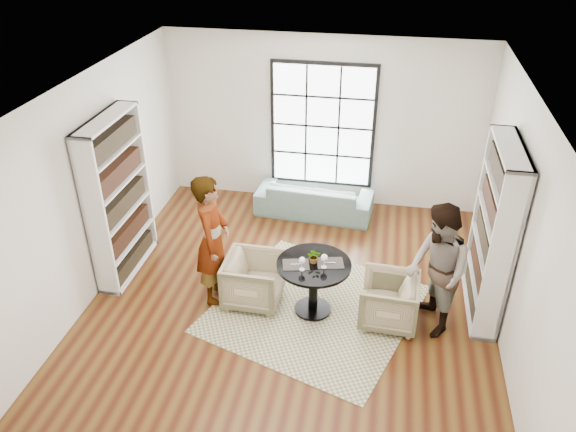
% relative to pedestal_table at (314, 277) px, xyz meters
% --- Properties ---
extents(ground, '(6.00, 6.00, 0.00)m').
position_rel_pedestal_table_xyz_m(ground, '(-0.33, 0.19, -0.57)').
color(ground, brown).
extents(room_shell, '(6.00, 6.01, 6.00)m').
position_rel_pedestal_table_xyz_m(room_shell, '(-0.33, 0.74, 0.69)').
color(room_shell, silver).
rests_on(room_shell, ground).
extents(rug, '(3.19, 3.19, 0.01)m').
position_rel_pedestal_table_xyz_m(rug, '(0.02, 0.03, -0.56)').
color(rug, '#B9B48A').
rests_on(rug, ground).
extents(pedestal_table, '(0.98, 0.98, 0.78)m').
position_rel_pedestal_table_xyz_m(pedestal_table, '(0.00, 0.00, 0.00)').
color(pedestal_table, black).
rests_on(pedestal_table, ground).
extents(sofa, '(2.06, 0.92, 0.59)m').
position_rel_pedestal_table_xyz_m(sofa, '(-0.37, 2.64, -0.27)').
color(sofa, gray).
rests_on(sofa, ground).
extents(armchair_left, '(0.79, 0.76, 0.71)m').
position_rel_pedestal_table_xyz_m(armchair_left, '(-0.84, 0.06, -0.21)').
color(armchair_left, tan).
rests_on(armchair_left, ground).
extents(armchair_right, '(0.78, 0.76, 0.68)m').
position_rel_pedestal_table_xyz_m(armchair_right, '(1.00, -0.03, -0.23)').
color(armchair_right, tan).
rests_on(armchair_right, ground).
extents(person_left, '(0.53, 0.73, 1.89)m').
position_rel_pedestal_table_xyz_m(person_left, '(-1.39, 0.06, 0.38)').
color(person_left, gray).
rests_on(person_left, ground).
extents(person_right, '(0.93, 1.05, 1.80)m').
position_rel_pedestal_table_xyz_m(person_right, '(1.55, -0.03, 0.33)').
color(person_right, gray).
rests_on(person_right, ground).
extents(placemat_left, '(0.39, 0.33, 0.01)m').
position_rel_pedestal_table_xyz_m(placemat_left, '(-0.23, -0.07, 0.22)').
color(placemat_left, '#272422').
rests_on(placemat_left, pedestal_table).
extents(placemat_right, '(0.39, 0.33, 0.01)m').
position_rel_pedestal_table_xyz_m(placemat_right, '(0.21, 0.04, 0.22)').
color(placemat_right, '#272422').
rests_on(placemat_right, pedestal_table).
extents(cutlery_left, '(0.19, 0.25, 0.01)m').
position_rel_pedestal_table_xyz_m(cutlery_left, '(-0.23, -0.07, 0.23)').
color(cutlery_left, silver).
rests_on(cutlery_left, placemat_left).
extents(cutlery_right, '(0.19, 0.25, 0.01)m').
position_rel_pedestal_table_xyz_m(cutlery_right, '(0.21, 0.04, 0.23)').
color(cutlery_right, silver).
rests_on(cutlery_right, placemat_right).
extents(wine_glass_left, '(0.09, 0.09, 0.19)m').
position_rel_pedestal_table_xyz_m(wine_glass_left, '(-0.13, -0.17, 0.35)').
color(wine_glass_left, silver).
rests_on(wine_glass_left, pedestal_table).
extents(wine_glass_right, '(0.09, 0.09, 0.20)m').
position_rel_pedestal_table_xyz_m(wine_glass_right, '(0.14, -0.07, 0.36)').
color(wine_glass_right, silver).
rests_on(wine_glass_right, pedestal_table).
extents(flower_centerpiece, '(0.20, 0.18, 0.20)m').
position_rel_pedestal_table_xyz_m(flower_centerpiece, '(-0.00, 0.03, 0.32)').
color(flower_centerpiece, gray).
rests_on(flower_centerpiece, pedestal_table).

